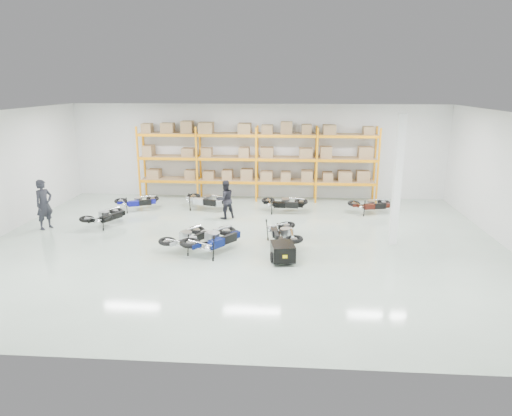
# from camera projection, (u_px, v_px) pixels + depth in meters

# --- Properties ---
(room) EXTENTS (18.00, 18.00, 18.00)m
(room) POSITION_uv_depth(u_px,v_px,m) (243.00, 182.00, 15.31)
(room) COLOR #B0C4B1
(room) RESTS_ON ground
(pallet_rack) EXTENTS (11.28, 0.98, 3.62)m
(pallet_rack) POSITION_uv_depth(u_px,v_px,m) (257.00, 153.00, 21.51)
(pallet_rack) COLOR orange
(pallet_rack) RESTS_ON ground
(structural_column) EXTENTS (0.25, 0.25, 4.50)m
(structural_column) POSITION_uv_depth(u_px,v_px,m) (397.00, 181.00, 15.43)
(structural_column) COLOR white
(structural_column) RESTS_ON ground
(moto_blue_centre) EXTENTS (1.99, 2.19, 1.29)m
(moto_blue_centre) POSITION_uv_depth(u_px,v_px,m) (214.00, 235.00, 15.02)
(moto_blue_centre) COLOR #07124D
(moto_blue_centre) RESTS_ON ground
(moto_silver_left) EXTENTS (1.61, 1.93, 1.12)m
(moto_silver_left) POSITION_uv_depth(u_px,v_px,m) (187.00, 234.00, 15.38)
(moto_silver_left) COLOR silver
(moto_silver_left) RESTS_ON ground
(moto_black_far_left) EXTENTS (1.54, 1.85, 1.08)m
(moto_black_far_left) POSITION_uv_depth(u_px,v_px,m) (105.00, 213.00, 17.88)
(moto_black_far_left) COLOR black
(moto_black_far_left) RESTS_ON ground
(moto_touring_right) EXTENTS (1.20, 1.97, 1.20)m
(moto_touring_right) POSITION_uv_depth(u_px,v_px,m) (284.00, 230.00, 15.74)
(moto_touring_right) COLOR black
(moto_touring_right) RESTS_ON ground
(trailer) EXTENTS (0.83, 1.49, 0.61)m
(trailer) POSITION_uv_depth(u_px,v_px,m) (283.00, 252.00, 14.25)
(trailer) COLOR black
(trailer) RESTS_ON ground
(moto_back_a) EXTENTS (1.84, 1.36, 1.07)m
(moto_back_a) POSITION_uv_depth(u_px,v_px,m) (137.00, 199.00, 20.11)
(moto_back_a) COLOR navy
(moto_back_a) RESTS_ON ground
(moto_back_b) EXTENTS (2.05, 1.49, 1.20)m
(moto_back_b) POSITION_uv_depth(u_px,v_px,m) (206.00, 197.00, 20.18)
(moto_back_b) COLOR silver
(moto_back_b) RESTS_ON ground
(moto_back_c) EXTENTS (1.81, 1.01, 1.13)m
(moto_back_c) POSITION_uv_depth(u_px,v_px,m) (284.00, 200.00, 19.77)
(moto_back_c) COLOR black
(moto_back_c) RESTS_ON ground
(moto_back_d) EXTENTS (1.76, 1.14, 1.05)m
(moto_back_d) POSITION_uv_depth(u_px,v_px,m) (371.00, 202.00, 19.61)
(moto_back_d) COLOR #3B110B
(moto_back_d) RESTS_ON ground
(person_left) EXTENTS (0.72, 0.83, 1.93)m
(person_left) POSITION_uv_depth(u_px,v_px,m) (44.00, 204.00, 17.43)
(person_left) COLOR black
(person_left) RESTS_ON ground
(person_back) EXTENTS (0.98, 0.92, 1.61)m
(person_back) POSITION_uv_depth(u_px,v_px,m) (225.00, 200.00, 18.80)
(person_back) COLOR black
(person_back) RESTS_ON ground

